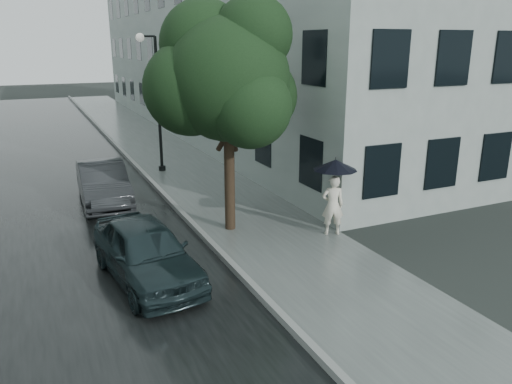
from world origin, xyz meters
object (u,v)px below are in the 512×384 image
pedestrian (333,205)px  car_far (103,183)px  lamp_post (154,95)px  car_near (146,251)px  street_tree (226,77)px

pedestrian → car_far: size_ratio=0.41×
car_far → pedestrian: bearing=-44.3°
lamp_post → car_near: (-2.64, -9.52, -2.39)m
pedestrian → street_tree: size_ratio=0.26×
car_near → car_far: size_ratio=0.96×
pedestrian → lamp_post: lamp_post is taller
lamp_post → car_near: lamp_post is taller
car_far → car_near: bearing=-87.9°
pedestrian → car_far: bearing=-24.7°
lamp_post → pedestrian: bearing=-63.0°
car_far → lamp_post: bearing=54.7°
street_tree → lamp_post: street_tree is taller
street_tree → car_far: (-2.86, 3.73, -3.48)m
car_near → street_tree: bearing=32.1°
street_tree → car_far: size_ratio=1.53×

